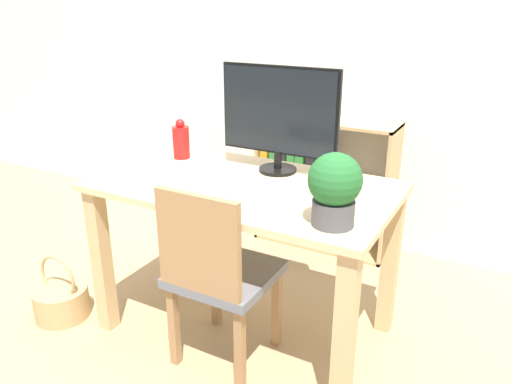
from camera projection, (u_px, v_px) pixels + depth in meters
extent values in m
plane|color=tan|center=(246.00, 327.00, 2.41)|extent=(10.00, 10.00, 0.00)
cube|color=silver|center=(345.00, 32.00, 2.91)|extent=(8.00, 0.05, 2.60)
cube|color=#D8BC8C|center=(245.00, 187.00, 2.15)|extent=(1.28, 0.73, 0.03)
cube|color=tan|center=(102.00, 261.00, 2.29)|extent=(0.07, 0.07, 0.71)
cube|color=tan|center=(344.00, 339.00, 1.77)|extent=(0.07, 0.07, 0.71)
cube|color=tan|center=(183.00, 214.00, 2.80)|extent=(0.07, 0.07, 0.71)
cube|color=tan|center=(390.00, 263.00, 2.28)|extent=(0.07, 0.07, 0.71)
cylinder|color=black|center=(278.00, 170.00, 2.29)|extent=(0.17, 0.17, 0.02)
cylinder|color=black|center=(278.00, 159.00, 2.28)|extent=(0.04, 0.04, 0.08)
cube|color=black|center=(279.00, 111.00, 2.20)|extent=(0.56, 0.02, 0.39)
cube|color=black|center=(279.00, 111.00, 2.20)|extent=(0.54, 0.03, 0.37)
cube|color=silver|center=(250.00, 192.00, 2.02)|extent=(0.42, 0.11, 0.02)
cylinder|color=red|center=(181.00, 143.00, 2.46)|extent=(0.08, 0.08, 0.16)
sphere|color=red|center=(180.00, 124.00, 2.43)|extent=(0.05, 0.05, 0.05)
cylinder|color=#4C4C51|center=(333.00, 213.00, 1.73)|extent=(0.15, 0.15, 0.09)
sphere|color=#23662D|center=(335.00, 180.00, 1.69)|extent=(0.19, 0.19, 0.19)
cube|color=slate|center=(226.00, 274.00, 2.09)|extent=(0.40, 0.40, 0.04)
cube|color=#9E754C|center=(198.00, 244.00, 1.86)|extent=(0.36, 0.03, 0.40)
cube|color=#9E754C|center=(174.00, 325.00, 2.11)|extent=(0.04, 0.04, 0.38)
cube|color=#9E754C|center=(240.00, 349.00, 1.96)|extent=(0.04, 0.04, 0.38)
cube|color=#9E754C|center=(216.00, 289.00, 2.37)|extent=(0.04, 0.04, 0.38)
cube|color=#9E754C|center=(277.00, 308.00, 2.22)|extent=(0.04, 0.04, 0.38)
cube|color=tan|center=(266.00, 173.00, 3.28)|extent=(0.02, 0.28, 0.82)
cube|color=tan|center=(390.00, 195.00, 2.91)|extent=(0.02, 0.28, 0.82)
cube|color=tan|center=(321.00, 241.00, 3.24)|extent=(0.84, 0.28, 0.02)
cube|color=tan|center=(328.00, 120.00, 2.95)|extent=(0.84, 0.28, 0.02)
cube|color=tan|center=(324.00, 184.00, 3.10)|extent=(0.81, 0.28, 0.02)
cube|color=red|center=(271.00, 214.00, 3.36)|extent=(0.05, 0.24, 0.22)
cube|color=orange|center=(280.00, 214.00, 3.33)|extent=(0.06, 0.24, 0.24)
cube|color=navy|center=(288.00, 216.00, 3.30)|extent=(0.05, 0.24, 0.24)
cube|color=navy|center=(295.00, 213.00, 3.27)|extent=(0.04, 0.24, 0.31)
cube|color=orange|center=(272.00, 149.00, 3.20)|extent=(0.05, 0.24, 0.33)
cube|color=#2D7F38|center=(280.00, 150.00, 3.17)|extent=(0.04, 0.24, 0.33)
cube|color=black|center=(289.00, 158.00, 3.16)|extent=(0.06, 0.24, 0.24)
cube|color=#2D7F38|center=(298.00, 156.00, 3.13)|extent=(0.05, 0.24, 0.29)
cube|color=#2D7F38|center=(307.00, 153.00, 3.09)|extent=(0.05, 0.24, 0.34)
cube|color=black|center=(318.00, 156.00, 3.06)|extent=(0.07, 0.24, 0.33)
cylinder|color=tan|center=(62.00, 302.00, 2.47)|extent=(0.26, 0.26, 0.15)
torus|color=tan|center=(58.00, 277.00, 2.42)|extent=(0.23, 0.02, 0.23)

